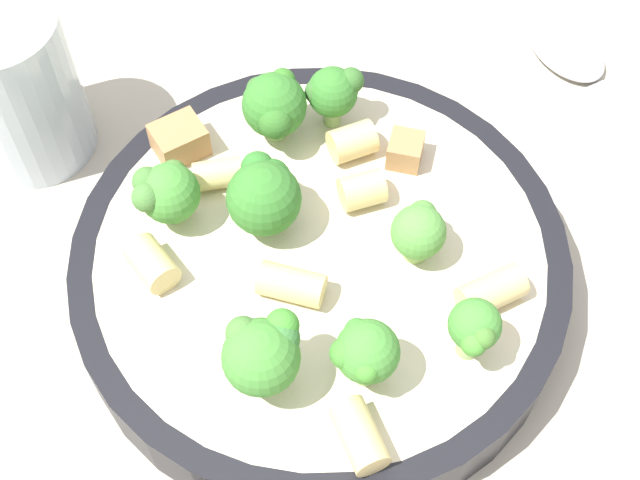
{
  "coord_description": "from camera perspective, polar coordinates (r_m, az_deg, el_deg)",
  "views": [
    {
      "loc": [
        0.21,
        0.06,
        0.38
      ],
      "look_at": [
        0.0,
        0.0,
        0.04
      ],
      "focal_mm": 50.0,
      "sensor_mm": 36.0,
      "label": 1
    }
  ],
  "objects": [
    {
      "name": "rigatoni_1",
      "position": [
        0.43,
        -6.54,
        4.22
      ],
      "size": [
        0.02,
        0.03,
        0.01
      ],
      "primitive_type": "cylinder",
      "rotation": [
        1.57,
        0.0,
        0.46
      ],
      "color": "#E0C67F",
      "rests_on": "pasta_bowl"
    },
    {
      "name": "spoon",
      "position": [
        0.54,
        16.89,
        10.04
      ],
      "size": [
        0.15,
        0.14,
        0.01
      ],
      "color": "silver",
      "rests_on": "ground_plane"
    },
    {
      "name": "broccoli_floret_4",
      "position": [
        0.36,
        -3.63,
        -7.2
      ],
      "size": [
        0.04,
        0.03,
        0.04
      ],
      "color": "#84AD60",
      "rests_on": "pasta_bowl"
    },
    {
      "name": "ground_plane",
      "position": [
        0.44,
        -0.0,
        -3.04
      ],
      "size": [
        2.0,
        2.0,
        0.0
      ],
      "primitive_type": "plane",
      "color": "#BCB29E"
    },
    {
      "name": "broccoli_floret_6",
      "position": [
        0.44,
        -2.95,
        8.59
      ],
      "size": [
        0.04,
        0.03,
        0.04
      ],
      "color": "#9EC175",
      "rests_on": "pasta_bowl"
    },
    {
      "name": "pasta_bowl",
      "position": [
        0.42,
        -0.0,
        -1.73
      ],
      "size": [
        0.23,
        0.23,
        0.03
      ],
      "color": "black",
      "rests_on": "ground_plane"
    },
    {
      "name": "chicken_chunk_0",
      "position": [
        0.45,
        -9.0,
        6.35
      ],
      "size": [
        0.03,
        0.03,
        0.02
      ],
      "primitive_type": "cube",
      "rotation": [
        0.0,
        0.0,
        2.39
      ],
      "color": "#A87A4C",
      "rests_on": "pasta_bowl"
    },
    {
      "name": "drinking_glass",
      "position": [
        0.49,
        -18.76,
        8.8
      ],
      "size": [
        0.06,
        0.06,
        0.09
      ],
      "color": "silver",
      "rests_on": "ground_plane"
    },
    {
      "name": "rigatoni_0",
      "position": [
        0.37,
        2.55,
        -12.4
      ],
      "size": [
        0.03,
        0.03,
        0.02
      ],
      "primitive_type": "cylinder",
      "rotation": [
        1.57,
        0.0,
        2.23
      ],
      "color": "#E0C67F",
      "rests_on": "pasta_bowl"
    },
    {
      "name": "broccoli_floret_5",
      "position": [
        0.41,
        -9.83,
        3.07
      ],
      "size": [
        0.03,
        0.03,
        0.03
      ],
      "color": "#9EC175",
      "rests_on": "pasta_bowl"
    },
    {
      "name": "rigatoni_4",
      "position": [
        0.41,
        -10.7,
        -1.5
      ],
      "size": [
        0.03,
        0.03,
        0.02
      ],
      "primitive_type": "cylinder",
      "rotation": [
        1.57,
        0.0,
        2.49
      ],
      "color": "#E0C67F",
      "rests_on": "pasta_bowl"
    },
    {
      "name": "broccoli_floret_7",
      "position": [
        0.37,
        9.87,
        -5.63
      ],
      "size": [
        0.03,
        0.02,
        0.03
      ],
      "color": "#9EC175",
      "rests_on": "pasta_bowl"
    },
    {
      "name": "rigatoni_6",
      "position": [
        0.4,
        10.9,
        -3.27
      ],
      "size": [
        0.03,
        0.03,
        0.02
      ],
      "primitive_type": "cylinder",
      "rotation": [
        1.57,
        0.0,
        0.74
      ],
      "color": "#E0C67F",
      "rests_on": "pasta_bowl"
    },
    {
      "name": "rigatoni_5",
      "position": [
        0.44,
        2.04,
        6.31
      ],
      "size": [
        0.03,
        0.03,
        0.02
      ],
      "primitive_type": "cylinder",
      "rotation": [
        1.57,
        0.0,
        0.66
      ],
      "color": "#E0C67F",
      "rests_on": "pasta_bowl"
    },
    {
      "name": "rigatoni_3",
      "position": [
        0.39,
        -1.84,
        -2.86
      ],
      "size": [
        0.02,
        0.03,
        0.02
      ],
      "primitive_type": "cylinder",
      "rotation": [
        1.57,
        0.0,
        3.13
      ],
      "color": "#E0C67F",
      "rests_on": "pasta_bowl"
    },
    {
      "name": "broccoli_floret_3",
      "position": [
        0.36,
        2.88,
        -7.2
      ],
      "size": [
        0.03,
        0.03,
        0.04
      ],
      "color": "#93B766",
      "rests_on": "pasta_bowl"
    },
    {
      "name": "rigatoni_2",
      "position": [
        0.42,
        2.7,
        3.2
      ],
      "size": [
        0.03,
        0.03,
        0.02
      ],
      "primitive_type": "cylinder",
      "rotation": [
        1.57,
        0.0,
        0.58
      ],
      "color": "#E0C67F",
      "rests_on": "pasta_bowl"
    },
    {
      "name": "broccoli_floret_2",
      "position": [
        0.4,
        -3.64,
        2.91
      ],
      "size": [
        0.04,
        0.03,
        0.04
      ],
      "color": "#84AD60",
      "rests_on": "pasta_bowl"
    },
    {
      "name": "broccoli_floret_0",
      "position": [
        0.4,
        6.38,
        0.57
      ],
      "size": [
        0.03,
        0.03,
        0.03
      ],
      "color": "#93B766",
      "rests_on": "pasta_bowl"
    },
    {
      "name": "broccoli_floret_1",
      "position": [
        0.44,
        0.83,
        9.46
      ],
      "size": [
        0.03,
        0.03,
        0.03
      ],
      "color": "#9EC175",
      "rests_on": "pasta_bowl"
    },
    {
      "name": "chicken_chunk_1",
      "position": [
        0.44,
        5.48,
        5.73
      ],
      "size": [
        0.02,
        0.02,
        0.01
      ],
      "primitive_type": "cube",
      "rotation": [
        0.0,
        0.0,
        0.03
      ],
      "color": "#A87A4C",
      "rests_on": "pasta_bowl"
    }
  ]
}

